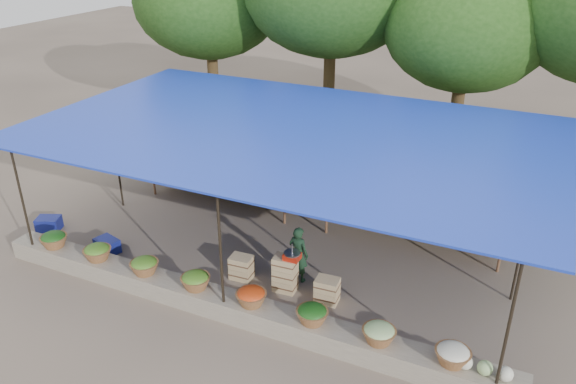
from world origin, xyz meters
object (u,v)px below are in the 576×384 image
at_px(weighing_scale, 292,256).
at_px(blue_crate_back, 49,224).
at_px(crate_counter, 284,276).
at_px(blue_crate_front, 107,246).
at_px(vendor_seated, 298,254).

xyz_separation_m(weighing_scale, blue_crate_back, (-6.35, -0.18, -0.69)).
relative_size(crate_counter, blue_crate_front, 4.48).
distance_m(crate_counter, blue_crate_front, 4.22).
bearing_deg(blue_crate_back, vendor_seated, -17.25).
xyz_separation_m(crate_counter, weighing_scale, (0.18, 0.00, 0.54)).
relative_size(weighing_scale, blue_crate_front, 0.66).
height_order(crate_counter, weighing_scale, weighing_scale).
height_order(crate_counter, vendor_seated, vendor_seated).
relative_size(weighing_scale, blue_crate_back, 0.65).
xyz_separation_m(crate_counter, blue_crate_back, (-6.17, -0.18, -0.15)).
bearing_deg(vendor_seated, weighing_scale, 108.57).
bearing_deg(blue_crate_back, crate_counter, -21.29).
bearing_deg(vendor_seated, blue_crate_front, 21.20).
relative_size(crate_counter, blue_crate_back, 4.42).
relative_size(blue_crate_front, blue_crate_back, 0.99).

